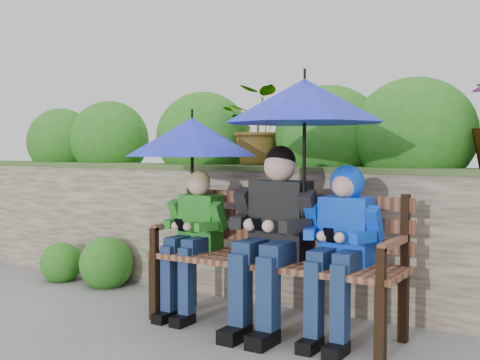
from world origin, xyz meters
The scene contains 8 objects.
ground centered at (0.00, 0.00, 0.00)m, with size 60.00×60.00×0.00m, color gray.
garden_backdrop centered at (-0.01, 1.62, 0.59)m, with size 8.00×2.83×1.71m.
park_bench centered at (0.30, 0.08, 0.51)m, with size 1.68×0.49×0.89m.
boy_left centered at (-0.33, 0.01, 0.58)m, with size 0.42×0.49×1.01m.
boy_middle centered at (0.31, -0.01, 0.65)m, with size 0.55×0.64×1.18m.
boy_right centered at (0.76, 0.02, 0.64)m, with size 0.46×0.55×1.06m.
umbrella_left centered at (-0.37, 0.07, 1.24)m, with size 0.93×0.93×0.76m.
umbrella_right centered at (0.52, 0.00, 1.45)m, with size 0.99×0.99×0.95m.
Camera 1 is at (2.12, -3.33, 1.16)m, focal length 45.00 mm.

